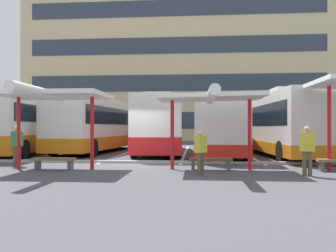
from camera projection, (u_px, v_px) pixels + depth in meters
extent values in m
plane|color=#47474C|center=(138.00, 165.00, 14.95)|extent=(160.00, 160.00, 0.00)
cube|color=#D1BC8C|center=(178.00, 76.00, 48.40)|extent=(37.91, 15.32, 17.73)
cube|color=#2D3847|center=(175.00, 120.00, 40.71)|extent=(34.88, 0.08, 1.95)
cube|color=#2D3847|center=(175.00, 83.00, 40.73)|extent=(34.88, 0.08, 1.95)
cube|color=#2D3847|center=(175.00, 45.00, 40.74)|extent=(34.88, 0.08, 1.95)
cube|color=#2D3847|center=(175.00, 8.00, 40.76)|extent=(34.88, 0.08, 1.95)
cube|color=#D1BC8C|center=(246.00, 1.00, 47.66)|extent=(3.20, 3.20, 2.80)
cube|color=silver|center=(31.00, 124.00, 21.23)|extent=(2.95, 10.43, 3.10)
cube|color=orange|center=(31.00, 142.00, 21.22)|extent=(2.99, 10.47, 0.94)
cube|color=black|center=(31.00, 115.00, 21.23)|extent=(2.95, 9.60, 0.91)
cube|color=black|center=(61.00, 120.00, 26.36)|extent=(2.24, 0.17, 1.86)
cube|color=silver|center=(22.00, 94.00, 19.94)|extent=(1.61, 2.26, 0.36)
cylinder|color=black|center=(37.00, 143.00, 24.84)|extent=(0.34, 1.01, 1.00)
cylinder|color=black|center=(69.00, 143.00, 24.74)|extent=(0.34, 1.01, 1.00)
cylinder|color=black|center=(23.00, 149.00, 17.61)|extent=(0.34, 1.01, 1.00)
cube|color=silver|center=(98.00, 124.00, 22.85)|extent=(3.45, 11.03, 3.12)
cube|color=orange|center=(98.00, 142.00, 22.85)|extent=(3.50, 11.08, 0.77)
cube|color=black|center=(98.00, 117.00, 22.86)|extent=(3.40, 10.17, 1.04)
cube|color=black|center=(123.00, 120.00, 28.17)|extent=(2.19, 0.28, 1.87)
cube|color=silver|center=(90.00, 96.00, 21.52)|extent=(1.68, 2.33, 0.36)
cylinder|color=black|center=(103.00, 142.00, 26.82)|extent=(0.39, 1.02, 1.00)
cylinder|color=black|center=(131.00, 142.00, 26.43)|extent=(0.39, 1.02, 1.00)
cylinder|color=black|center=(54.00, 147.00, 19.27)|extent=(0.39, 1.02, 1.00)
cylinder|color=black|center=(92.00, 148.00, 18.88)|extent=(0.39, 1.02, 1.00)
cube|color=silver|center=(158.00, 125.00, 21.98)|extent=(3.43, 11.36, 3.00)
cube|color=red|center=(158.00, 142.00, 21.98)|extent=(3.47, 11.40, 0.87)
cube|color=black|center=(158.00, 118.00, 21.98)|extent=(3.38, 10.47, 1.00)
cube|color=black|center=(160.00, 121.00, 27.55)|extent=(2.23, 0.26, 1.80)
cube|color=silver|center=(158.00, 97.00, 20.59)|extent=(1.69, 2.32, 0.36)
cylinder|color=black|center=(144.00, 142.00, 25.97)|extent=(0.38, 1.02, 1.00)
cylinder|color=black|center=(175.00, 142.00, 25.97)|extent=(0.38, 1.02, 1.00)
cylinder|color=black|center=(134.00, 149.00, 17.98)|extent=(0.38, 1.02, 1.00)
cylinder|color=black|center=(178.00, 149.00, 17.98)|extent=(0.38, 1.02, 1.00)
cube|color=silver|center=(219.00, 126.00, 20.30)|extent=(2.87, 10.64, 2.83)
cube|color=red|center=(219.00, 145.00, 20.30)|extent=(2.91, 10.68, 0.58)
cube|color=black|center=(219.00, 120.00, 20.30)|extent=(2.87, 9.80, 1.04)
cube|color=black|center=(217.00, 122.00, 25.52)|extent=(2.20, 0.16, 1.70)
cube|color=silver|center=(220.00, 97.00, 19.00)|extent=(1.58, 2.25, 0.36)
cylinder|color=black|center=(201.00, 143.00, 24.09)|extent=(0.34, 1.01, 1.00)
cylinder|color=black|center=(234.00, 143.00, 23.82)|extent=(0.34, 1.01, 1.00)
cylinder|color=black|center=(198.00, 150.00, 16.78)|extent=(0.34, 1.01, 1.00)
cylinder|color=black|center=(246.00, 151.00, 16.51)|extent=(0.34, 1.01, 1.00)
cube|color=silver|center=(278.00, 124.00, 20.48)|extent=(3.31, 12.60, 3.11)
cube|color=orange|center=(278.00, 145.00, 20.48)|extent=(3.36, 12.64, 0.59)
cube|color=black|center=(278.00, 116.00, 20.48)|extent=(3.28, 11.61, 1.13)
cube|color=black|center=(254.00, 120.00, 26.69)|extent=(2.26, 0.22, 1.87)
cube|color=silver|center=(286.00, 92.00, 18.93)|extent=(1.67, 2.29, 0.36)
cylinder|color=black|center=(242.00, 143.00, 25.13)|extent=(0.36, 1.02, 1.00)
cylinder|color=black|center=(275.00, 143.00, 25.09)|extent=(0.36, 1.02, 1.00)
cylinder|color=black|center=(282.00, 152.00, 15.87)|extent=(0.36, 1.02, 1.00)
cylinder|color=black|center=(334.00, 152.00, 15.82)|extent=(0.36, 1.02, 1.00)
cube|color=white|center=(18.00, 152.00, 22.76)|extent=(0.16, 14.00, 0.01)
cube|color=white|center=(72.00, 152.00, 22.46)|extent=(0.16, 14.00, 0.01)
cube|color=white|center=(128.00, 152.00, 22.17)|extent=(0.16, 14.00, 0.01)
cube|color=white|center=(185.00, 153.00, 21.87)|extent=(0.16, 14.00, 0.01)
cube|color=white|center=(244.00, 153.00, 21.57)|extent=(0.16, 14.00, 0.01)
cube|color=white|center=(304.00, 153.00, 21.27)|extent=(0.16, 14.00, 0.01)
cylinder|color=red|center=(19.00, 133.00, 13.44)|extent=(0.14, 0.14, 2.79)
cylinder|color=red|center=(92.00, 133.00, 13.21)|extent=(0.14, 0.14, 2.79)
cube|color=white|center=(55.00, 95.00, 13.33)|extent=(3.93, 2.95, 0.18)
cylinder|color=white|center=(40.00, 92.00, 12.01)|extent=(0.36, 3.93, 0.36)
cube|color=brown|center=(54.00, 159.00, 13.25)|extent=(1.60, 0.43, 0.10)
cube|color=#4C4C51|center=(38.00, 165.00, 13.30)|extent=(0.12, 0.34, 0.35)
cube|color=#4C4C51|center=(71.00, 165.00, 13.19)|extent=(0.12, 0.34, 0.35)
cylinder|color=red|center=(172.00, 134.00, 13.31)|extent=(0.14, 0.14, 2.69)
cylinder|color=red|center=(250.00, 135.00, 13.07)|extent=(0.14, 0.14, 2.69)
cube|color=white|center=(211.00, 97.00, 13.20)|extent=(3.94, 2.50, 0.24)
cylinder|color=white|center=(212.00, 95.00, 12.10)|extent=(0.36, 3.94, 0.36)
cube|color=brown|center=(211.00, 159.00, 13.11)|extent=(1.63, 0.43, 0.10)
cube|color=#4C4C51|center=(193.00, 165.00, 13.17)|extent=(0.12, 0.34, 0.35)
cube|color=#4C4C51|center=(228.00, 166.00, 13.05)|extent=(0.12, 0.34, 0.35)
cylinder|color=red|center=(329.00, 128.00, 12.71)|extent=(0.14, 0.14, 3.16)
cube|color=#4C4C51|center=(321.00, 166.00, 12.73)|extent=(0.15, 0.35, 0.35)
cube|color=#ADADA8|center=(140.00, 162.00, 15.56)|extent=(44.00, 0.24, 0.12)
cylinder|color=brown|center=(305.00, 163.00, 11.54)|extent=(0.14, 0.14, 0.82)
cylinder|color=brown|center=(310.00, 164.00, 11.47)|extent=(0.14, 0.14, 0.82)
cube|color=gold|center=(307.00, 142.00, 11.51)|extent=(0.52, 0.36, 0.62)
sphere|color=tan|center=(307.00, 129.00, 11.51)|extent=(0.22, 0.22, 0.22)
cylinder|color=brown|center=(19.00, 156.00, 14.43)|extent=(0.14, 0.14, 0.83)
cylinder|color=brown|center=(15.00, 156.00, 14.37)|extent=(0.14, 0.14, 0.83)
cube|color=#338C4C|center=(17.00, 139.00, 14.40)|extent=(0.53, 0.42, 0.62)
sphere|color=tan|center=(17.00, 129.00, 14.41)|extent=(0.23, 0.23, 0.23)
cylinder|color=brown|center=(199.00, 164.00, 11.63)|extent=(0.14, 0.14, 0.77)
cylinder|color=brown|center=(202.00, 164.00, 11.75)|extent=(0.14, 0.14, 0.77)
cube|color=gold|center=(201.00, 144.00, 11.70)|extent=(0.44, 0.49, 0.57)
sphere|color=beige|center=(201.00, 133.00, 11.70)|extent=(0.21, 0.21, 0.21)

